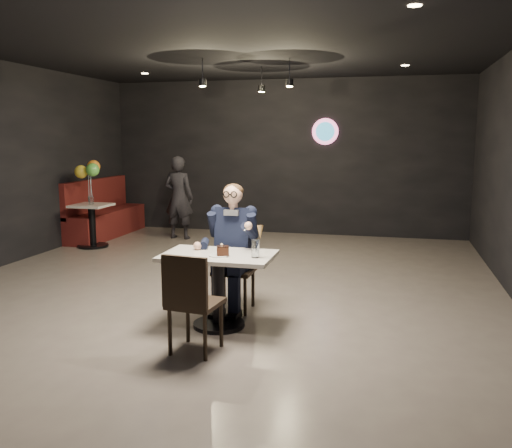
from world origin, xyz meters
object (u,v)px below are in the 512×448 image
(balloon_vase, at_px, (91,200))
(sundae_glass, at_px, (255,249))
(main_table, at_px, (219,290))
(chair_near, at_px, (196,301))
(side_table, at_px, (92,226))
(seated_man, at_px, (234,246))
(passerby, at_px, (179,198))
(chair_far, at_px, (234,269))
(booth_bench, at_px, (106,208))

(balloon_vase, bearing_deg, sundae_glass, -41.70)
(main_table, height_order, chair_near, chair_near)
(side_table, bearing_deg, seated_man, -39.11)
(main_table, distance_m, passerby, 4.95)
(side_table, relative_size, balloon_vase, 5.29)
(main_table, height_order, sundae_glass, sundae_glass)
(seated_man, distance_m, sundae_glass, 0.74)
(chair_near, height_order, seated_man, seated_man)
(side_table, bearing_deg, chair_far, -39.11)
(sundae_glass, distance_m, balloon_vase, 5.05)
(passerby, bearing_deg, chair_far, 122.62)
(chair_far, height_order, booth_bench, booth_bench)
(side_table, distance_m, balloon_vase, 0.45)
(chair_far, relative_size, booth_bench, 0.42)
(seated_man, relative_size, sundae_glass, 8.44)
(chair_near, relative_size, balloon_vase, 6.51)
(booth_bench, bearing_deg, side_table, -73.30)
(side_table, bearing_deg, booth_bench, 106.70)
(main_table, relative_size, seated_man, 0.76)
(chair_far, bearing_deg, passerby, 119.79)
(chair_near, bearing_deg, seated_man, 96.13)
(chair_near, bearing_deg, booth_bench, 132.72)
(seated_man, xyz_separation_m, booth_bench, (-3.68, 3.74, -0.17))
(main_table, xyz_separation_m, chair_near, (0.00, -0.66, 0.09))
(side_table, distance_m, passerby, 1.66)
(seated_man, relative_size, balloon_vase, 10.19)
(sundae_glass, relative_size, balloon_vase, 1.21)
(chair_far, distance_m, booth_bench, 5.25)
(sundae_glass, bearing_deg, balloon_vase, 138.30)
(chair_far, xyz_separation_m, side_table, (-3.38, 2.74, -0.09))
(chair_far, distance_m, balloon_vase, 4.36)
(chair_far, xyz_separation_m, chair_near, (0.00, -1.21, 0.00))
(chair_near, bearing_deg, side_table, 136.64)
(chair_near, distance_m, passerby, 5.54)
(balloon_vase, relative_size, passerby, 0.09)
(main_table, bearing_deg, booth_bench, 130.56)
(side_table, xyz_separation_m, balloon_vase, (0.00, 0.00, 0.45))
(seated_man, xyz_separation_m, passerby, (-2.21, 3.87, 0.06))
(seated_man, bearing_deg, side_table, 140.89)
(seated_man, xyz_separation_m, side_table, (-3.38, 2.74, -0.35))
(chair_far, bearing_deg, sundae_glass, -57.22)
(chair_far, bearing_deg, balloon_vase, 140.89)
(booth_bench, bearing_deg, balloon_vase, -73.30)
(chair_far, relative_size, passerby, 0.59)
(chair_far, bearing_deg, side_table, 140.89)
(main_table, height_order, passerby, passerby)
(chair_near, distance_m, side_table, 5.20)
(main_table, distance_m, chair_near, 0.66)
(main_table, xyz_separation_m, side_table, (-3.38, 3.29, -0.00))
(main_table, bearing_deg, chair_near, -90.00)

